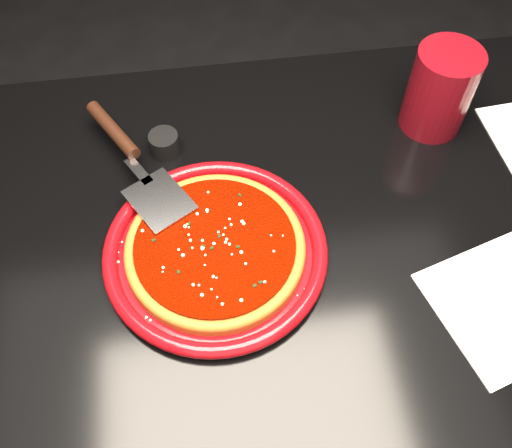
{
  "coord_description": "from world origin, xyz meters",
  "views": [
    {
      "loc": [
        -0.05,
        -0.38,
        1.43
      ],
      "look_at": [
        0.01,
        0.05,
        0.77
      ],
      "focal_mm": 40.0,
      "sensor_mm": 36.0,
      "label": 1
    }
  ],
  "objects_px": {
    "cup": "(440,90)",
    "ramekin": "(164,143)",
    "table": "(256,357)",
    "plate": "(215,251)",
    "pizza_server": "(135,160)"
  },
  "relations": [
    {
      "from": "plate",
      "to": "pizza_server",
      "type": "height_order",
      "value": "pizza_server"
    },
    {
      "from": "plate",
      "to": "ramekin",
      "type": "height_order",
      "value": "ramekin"
    },
    {
      "from": "table",
      "to": "plate",
      "type": "relative_size",
      "value": 3.91
    },
    {
      "from": "cup",
      "to": "ramekin",
      "type": "distance_m",
      "value": 0.43
    },
    {
      "from": "ramekin",
      "to": "table",
      "type": "bearing_deg",
      "value": -62.49
    },
    {
      "from": "pizza_server",
      "to": "cup",
      "type": "height_order",
      "value": "cup"
    },
    {
      "from": "cup",
      "to": "pizza_server",
      "type": "bearing_deg",
      "value": -174.02
    },
    {
      "from": "plate",
      "to": "cup",
      "type": "xyz_separation_m",
      "value": [
        0.37,
        0.2,
        0.06
      ]
    },
    {
      "from": "pizza_server",
      "to": "cup",
      "type": "relative_size",
      "value": 2.22
    },
    {
      "from": "table",
      "to": "pizza_server",
      "type": "xyz_separation_m",
      "value": [
        -0.15,
        0.17,
        0.41
      ]
    },
    {
      "from": "plate",
      "to": "ramekin",
      "type": "bearing_deg",
      "value": 106.51
    },
    {
      "from": "table",
      "to": "ramekin",
      "type": "bearing_deg",
      "value": 117.51
    },
    {
      "from": "ramekin",
      "to": "pizza_server",
      "type": "bearing_deg",
      "value": -131.91
    },
    {
      "from": "table",
      "to": "ramekin",
      "type": "xyz_separation_m",
      "value": [
        -0.11,
        0.21,
        0.39
      ]
    },
    {
      "from": "plate",
      "to": "ramekin",
      "type": "xyz_separation_m",
      "value": [
        -0.06,
        0.2,
        0.01
      ]
    }
  ]
}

